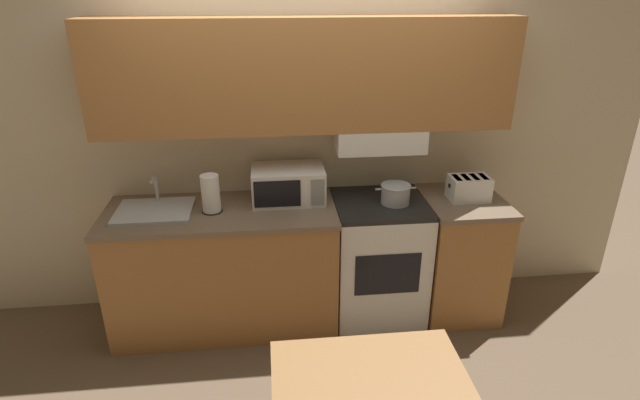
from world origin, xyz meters
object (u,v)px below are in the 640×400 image
(stove_range, at_px, (378,258))
(paper_towel_roll, at_px, (211,194))
(microwave, at_px, (288,184))
(toaster, at_px, (469,188))
(sink_basin, at_px, (154,210))
(cooking_pot, at_px, (395,193))

(stove_range, bearing_deg, paper_towel_roll, -178.30)
(stove_range, xyz_separation_m, microwave, (-0.65, 0.11, 0.58))
(paper_towel_roll, bearing_deg, microwave, 15.13)
(stove_range, relative_size, toaster, 3.16)
(stove_range, height_order, sink_basin, sink_basin)
(cooking_pot, relative_size, toaster, 1.00)
(cooking_pot, height_order, paper_towel_roll, paper_towel_roll)
(toaster, relative_size, sink_basin, 0.58)
(cooking_pot, bearing_deg, toaster, 1.08)
(microwave, height_order, sink_basin, microwave)
(microwave, xyz_separation_m, toaster, (1.28, -0.13, -0.03))
(cooking_pot, height_order, microwave, microwave)
(stove_range, relative_size, cooking_pot, 3.16)
(toaster, bearing_deg, sink_basin, 179.81)
(cooking_pot, xyz_separation_m, sink_basin, (-1.66, 0.02, -0.06))
(microwave, distance_m, paper_towel_roll, 0.54)
(microwave, bearing_deg, cooking_pot, -10.54)
(microwave, xyz_separation_m, paper_towel_roll, (-0.53, -0.14, 0.01))
(stove_range, xyz_separation_m, toaster, (0.63, -0.02, 0.55))
(stove_range, distance_m, microwave, 0.88)
(microwave, xyz_separation_m, sink_basin, (-0.91, -0.12, -0.10))
(sink_basin, bearing_deg, paper_towel_roll, -3.11)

